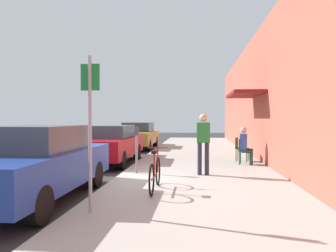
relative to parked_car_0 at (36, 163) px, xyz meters
The scene contains 13 objects.
ground_plane 2.38m from the parked_car_0, 60.73° to the left, with size 60.00×60.00×0.00m, color #2D2D30.
sidewalk_slab 5.24m from the parked_car_0, 49.79° to the left, with size 4.50×32.00×0.12m, color #9E9B93.
building_facade 7.21m from the parked_car_0, 34.70° to the left, with size 1.40×32.00×5.09m.
parked_car_0 is the anchor object (origin of this frame).
parked_car_1 5.41m from the parked_car_0, 90.00° to the left, with size 1.80×4.40×1.43m.
parked_car_2 11.25m from the parked_car_0, 90.00° to the left, with size 1.80×4.40×1.48m.
parking_meter 3.16m from the parked_car_0, 60.60° to the left, with size 0.12×0.10×1.32m.
street_sign 2.01m from the parked_car_0, 34.37° to the right, with size 0.32×0.06×2.60m.
bicycle_0 2.47m from the parked_car_0, 15.70° to the left, with size 0.46×1.71×0.90m.
cafe_chair_0 6.84m from the parked_car_0, 44.68° to the left, with size 0.53×0.53×0.87m.
seated_patron_0 6.88m from the parked_car_0, 44.25° to the left, with size 0.49×0.43×1.29m.
cafe_chair_1 7.46m from the parked_car_0, 49.23° to the left, with size 0.55×0.55×0.87m.
pedestrian_standing 4.36m from the parked_car_0, 37.40° to the left, with size 0.36×0.22×1.70m.
Camera 1 is at (2.15, -8.03, 1.68)m, focal length 33.41 mm.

